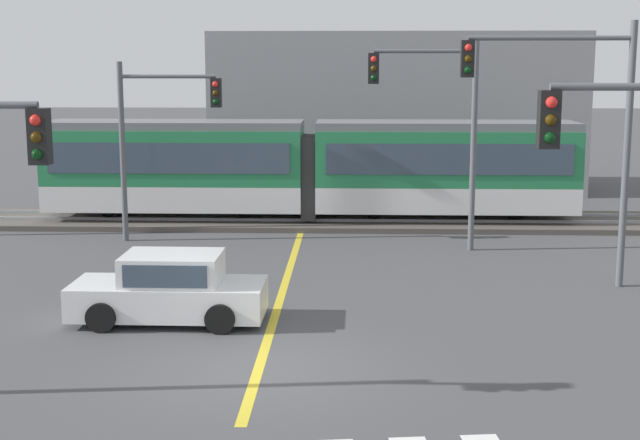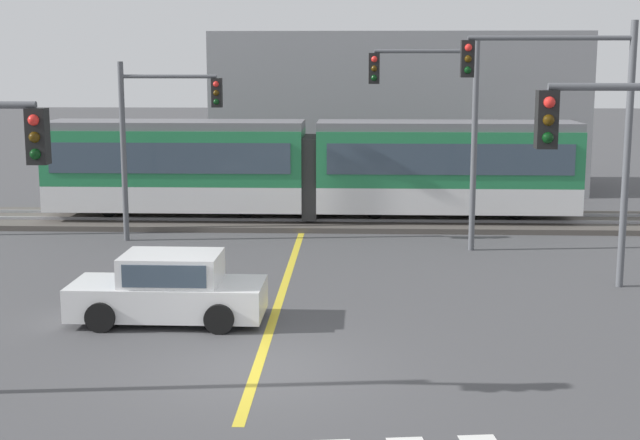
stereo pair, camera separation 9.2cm
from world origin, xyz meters
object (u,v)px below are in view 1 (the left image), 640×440
(traffic_light_far_left, at_px, (157,125))
(traffic_light_far_right, at_px, (439,113))
(light_rail_tram, at_px, (310,166))
(traffic_light_mid_right, at_px, (573,113))
(sedan_crossing, at_px, (169,290))

(traffic_light_far_left, xyz_separation_m, traffic_light_far_right, (8.70, -1.07, 0.45))
(traffic_light_far_left, bearing_deg, traffic_light_far_right, -7.03)
(light_rail_tram, xyz_separation_m, traffic_light_mid_right, (6.94, -8.85, 2.34))
(sedan_crossing, relative_size, traffic_light_far_left, 0.75)
(light_rail_tram, distance_m, traffic_light_far_left, 5.98)
(traffic_light_far_right, bearing_deg, traffic_light_mid_right, -56.73)
(sedan_crossing, distance_m, traffic_light_mid_right, 10.71)
(sedan_crossing, distance_m, traffic_light_far_right, 10.83)
(light_rail_tram, height_order, traffic_light_far_right, traffic_light_far_right)
(light_rail_tram, relative_size, sedan_crossing, 4.39)
(light_rail_tram, relative_size, traffic_light_mid_right, 2.79)
(sedan_crossing, distance_m, traffic_light_far_left, 9.71)
(traffic_light_mid_right, distance_m, traffic_light_far_right, 5.23)
(traffic_light_mid_right, distance_m, traffic_light_far_left, 12.80)
(sedan_crossing, height_order, traffic_light_far_right, traffic_light_far_right)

